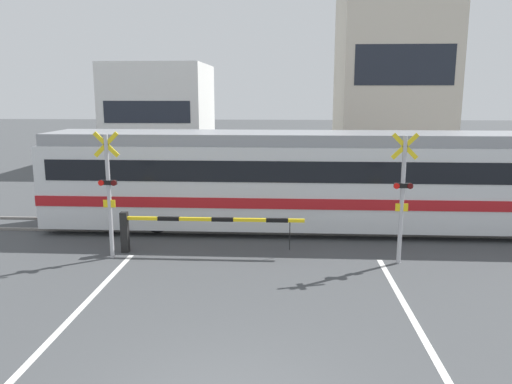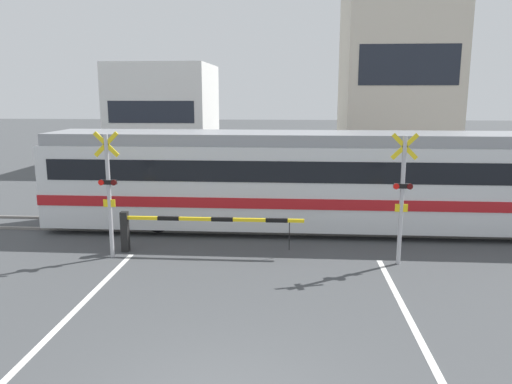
# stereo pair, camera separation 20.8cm
# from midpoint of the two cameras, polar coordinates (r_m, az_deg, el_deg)

# --- Properties ---
(rail_track_near) EXTENTS (50.00, 0.10, 0.08)m
(rail_track_near) POSITION_cam_midpoint_polar(r_m,az_deg,el_deg) (15.83, 0.70, -4.70)
(rail_track_near) COLOR gray
(rail_track_near) RESTS_ON ground_plane
(rail_track_far) EXTENTS (50.00, 0.10, 0.08)m
(rail_track_far) POSITION_cam_midpoint_polar(r_m,az_deg,el_deg) (17.22, 0.99, -3.40)
(rail_track_far) COLOR gray
(rail_track_far) RESTS_ON ground_plane
(road_stripe_left) EXTENTS (0.14, 11.00, 0.01)m
(road_stripe_left) POSITION_cam_midpoint_polar(r_m,az_deg,el_deg) (9.60, -24.08, -16.93)
(road_stripe_left) COLOR white
(road_stripe_left) RESTS_ON ground_plane
(road_stripe_right) EXTENTS (0.14, 11.00, 0.01)m
(road_stripe_right) POSITION_cam_midpoint_polar(r_m,az_deg,el_deg) (8.92, 20.72, -18.90)
(road_stripe_right) COLOR white
(road_stripe_right) RESTS_ON ground_plane
(commuter_train) EXTENTS (19.06, 2.70, 3.16)m
(commuter_train) POSITION_cam_midpoint_polar(r_m,az_deg,el_deg) (16.24, 10.30, 1.51)
(commuter_train) COLOR silver
(commuter_train) RESTS_ON ground_plane
(crossing_barrier_near) EXTENTS (5.10, 0.20, 1.14)m
(crossing_barrier_near) POSITION_cam_midpoint_polar(r_m,az_deg,el_deg) (14.00, -8.64, -3.72)
(crossing_barrier_near) COLOR black
(crossing_barrier_near) RESTS_ON ground_plane
(crossing_barrier_far) EXTENTS (5.10, 0.20, 1.14)m
(crossing_barrier_far) POSITION_cam_midpoint_polar(r_m,az_deg,el_deg) (19.28, 7.78, 0.40)
(crossing_barrier_far) COLOR black
(crossing_barrier_far) RESTS_ON ground_plane
(crossing_signal_left) EXTENTS (0.68, 0.15, 3.41)m
(crossing_signal_left) POSITION_cam_midpoint_polar(r_m,az_deg,el_deg) (13.76, -16.07, 0.33)
(crossing_signal_left) COLOR #B2B2B7
(crossing_signal_left) RESTS_ON ground_plane
(crossing_signal_right) EXTENTS (0.68, 0.15, 3.41)m
(crossing_signal_right) POSITION_cam_midpoint_polar(r_m,az_deg,el_deg) (13.24, 16.79, -0.12)
(crossing_signal_right) COLOR #B2B2B7
(crossing_signal_right) RESTS_ON ground_plane
(pedestrian) EXTENTS (0.38, 0.23, 1.76)m
(pedestrian) POSITION_cam_midpoint_polar(r_m,az_deg,el_deg) (21.25, 5.81, 2.05)
(pedestrian) COLOR brown
(pedestrian) RESTS_ON ground_plane
(building_left_of_street) EXTENTS (5.82, 6.27, 6.13)m
(building_left_of_street) POSITION_cam_midpoint_polar(r_m,az_deg,el_deg) (31.76, -10.16, 8.64)
(building_left_of_street) COLOR white
(building_left_of_street) RESTS_ON ground_plane
(building_right_of_street) EXTENTS (6.28, 6.27, 10.68)m
(building_right_of_street) POSITION_cam_midpoint_polar(r_m,az_deg,el_deg) (31.39, 15.97, 12.53)
(building_right_of_street) COLOR beige
(building_right_of_street) RESTS_ON ground_plane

